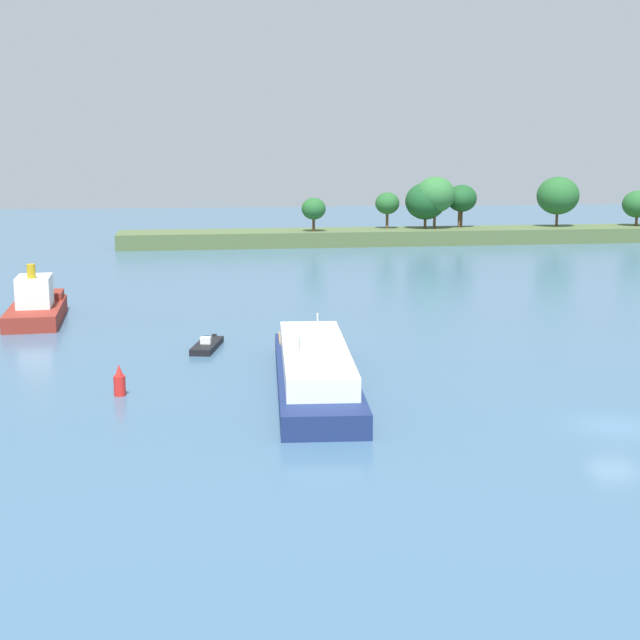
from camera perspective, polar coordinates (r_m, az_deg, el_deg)
name	(u,v)px	position (r m, az deg, el deg)	size (l,w,h in m)	color
ground_plane	(615,427)	(49.86, 18.34, -6.48)	(400.00, 400.00, 0.00)	#3D607F
treeline_island	(436,223)	(145.66, 7.41, 6.15)	(92.47, 10.05, 10.59)	#4C6038
white_riverboat	(315,368)	(54.65, -0.32, -3.10)	(6.49, 21.31, 5.13)	navy
tugboat	(36,305)	(80.63, -17.67, 0.90)	(4.79, 12.15, 5.13)	maroon
fishing_skiff	(207,345)	(66.31, -7.22, -1.62)	(2.69, 5.49, 0.97)	black
channel_buoy_red	(120,382)	(54.37, -12.68, -3.90)	(0.70, 0.70, 1.90)	red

